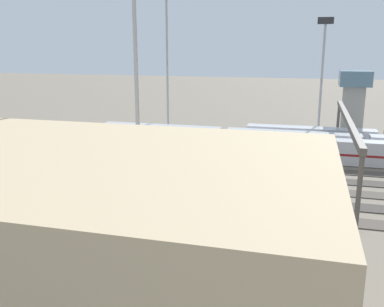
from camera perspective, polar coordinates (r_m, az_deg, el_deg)
The scene contains 17 objects.
ground_plane at distance 67.11m, azimuth 6.42°, elevation -2.12°, with size 400.00×400.00×0.00m, color #756B5B.
track_bed_0 at distance 83.91m, azimuth 8.26°, elevation 1.13°, with size 140.00×2.80×0.12m, color #3D3833.
track_bed_1 at distance 79.08m, azimuth 7.82°, elevation 0.35°, with size 140.00×2.80×0.12m, color #4C443D.
track_bed_2 at distance 74.26m, azimuth 7.31°, elevation -0.52°, with size 140.00×2.80×0.12m, color #4C443D.
track_bed_3 at distance 69.47m, azimuth 6.74°, elevation -1.52°, with size 140.00×2.80×0.12m, color #4C443D.
track_bed_4 at distance 64.72m, azimuth 6.08°, elevation -2.66°, with size 140.00×2.80×0.12m, color #3D3833.
track_bed_5 at distance 60.00m, azimuth 5.31°, elevation -3.98°, with size 140.00×2.80×0.12m, color #4C443D.
track_bed_6 at distance 55.33m, azimuth 4.42°, elevation -5.52°, with size 140.00×2.80×0.12m, color #3D3833.
track_bed_7 at distance 50.73m, azimuth 3.35°, elevation -7.35°, with size 140.00×2.80×0.12m, color #4C443D.
train_on_track_2 at distance 74.26m, azimuth 4.97°, elevation 1.13°, with size 114.80×3.06×4.40m.
train_on_track_6 at distance 62.05m, azimuth -15.33°, elevation -1.80°, with size 10.00×3.00×5.00m.
train_on_track_1 at distance 78.11m, azimuth 12.93°, elevation 1.43°, with size 71.40×3.00×3.80m.
light_mast_0 at distance 84.65m, azimuth 16.75°, elevation 11.19°, with size 2.80×0.70×23.43m.
light_mast_1 at distance 46.99m, azimuth -7.48°, elevation 15.30°, with size 2.80×0.70×31.51m.
light_mast_2 at distance 88.15m, azimuth -3.31°, elevation 14.76°, with size 2.80×0.70×31.69m.
signal_gantry at distance 64.94m, azimuth 19.68°, elevation 3.62°, with size 0.70×40.00×8.80m.
control_tower at distance 93.42m, azimuth 20.38°, elevation 6.64°, with size 6.00×6.00×13.68m.
Camera 1 is at (-9.45, 63.82, 18.45)m, focal length 40.71 mm.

